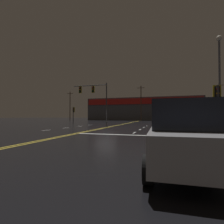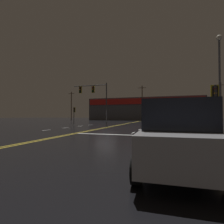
{
  "view_description": "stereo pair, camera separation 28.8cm",
  "coord_description": "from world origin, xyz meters",
  "views": [
    {
      "loc": [
        7.08,
        -20.53,
        1.48
      ],
      "look_at": [
        0.0,
        2.7,
        2.0
      ],
      "focal_mm": 28.0,
      "sensor_mm": 36.0,
      "label": 1
    },
    {
      "loc": [
        7.36,
        -20.44,
        1.48
      ],
      "look_at": [
        0.0,
        2.7,
        2.0
      ],
      "focal_mm": 28.0,
      "sensor_mm": 36.0,
      "label": 2
    }
  ],
  "objects": [
    {
      "name": "traffic_signal_corner_northwest",
      "position": [
        -10.0,
        9.77,
        2.3
      ],
      "size": [
        0.42,
        0.36,
        3.14
      ],
      "color": "#38383D",
      "rests_on": "ground"
    },
    {
      "name": "road_markings",
      "position": [
        0.81,
        -1.32,
        0.0
      ],
      "size": [
        13.4,
        60.0,
        0.01
      ],
      "color": "gold",
      "rests_on": "ground"
    },
    {
      "name": "streetlight_near_right",
      "position": [
        12.52,
        -0.04,
        6.25
      ],
      "size": [
        0.56,
        0.56,
        9.85
      ],
      "color": "#59595E",
      "rests_on": "ground"
    },
    {
      "name": "traffic_signal_median",
      "position": [
        -2.54,
        1.93,
        4.58
      ],
      "size": [
        5.03,
        0.36,
        5.98
      ],
      "color": "#38383D",
      "rests_on": "ground"
    },
    {
      "name": "utility_pole_row",
      "position": [
        -0.38,
        30.98,
        5.18
      ],
      "size": [
        46.07,
        0.26,
        10.31
      ],
      "color": "#4C3828",
      "rests_on": "ground"
    },
    {
      "name": "traffic_signal_corner_southeast",
      "position": [
        9.95,
        -9.26,
        2.38
      ],
      "size": [
        0.42,
        0.36,
        3.24
      ],
      "color": "#38383D",
      "rests_on": "ground"
    },
    {
      "name": "parked_car",
      "position": [
        7.57,
        -15.19,
        0.95
      ],
      "size": [
        2.15,
        4.36,
        1.88
      ],
      "color": "#ADADB2",
      "rests_on": "ground"
    },
    {
      "name": "ground_plane",
      "position": [
        0.0,
        0.0,
        0.0
      ],
      "size": [
        200.0,
        200.0,
        0.0
      ],
      "primitive_type": "plane",
      "color": "black"
    },
    {
      "name": "traffic_signal_corner_northeast",
      "position": [
        9.9,
        9.6,
        2.33
      ],
      "size": [
        0.42,
        0.36,
        3.18
      ],
      "color": "#38383D",
      "rests_on": "ground"
    },
    {
      "name": "building_backdrop",
      "position": [
        0.0,
        38.22,
        3.64
      ],
      "size": [
        35.71,
        10.23,
        7.25
      ],
      "color": "#4C4C51",
      "rests_on": "ground"
    }
  ]
}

